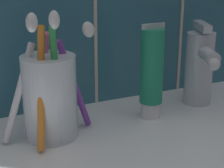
{
  "coord_description": "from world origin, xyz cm",
  "views": [
    {
      "loc": [
        -20.52,
        -38.3,
        25.37
      ],
      "look_at": [
        -1.62,
        3.02,
        9.93
      ],
      "focal_mm": 60.0,
      "sensor_mm": 36.0,
      "label": 1
    }
  ],
  "objects": [
    {
      "name": "sink_counter",
      "position": [
        0.0,
        0.0,
        1.0
      ],
      "size": [
        65.39,
        34.1,
        2.0
      ],
      "primitive_type": "cube",
      "color": "white",
      "rests_on": "ground"
    },
    {
      "name": "toothbrush_cup",
      "position": [
        -8.72,
        7.52,
        8.16
      ],
      "size": [
        15.05,
        12.15,
        17.79
      ],
      "color": "silver",
      "rests_on": "sink_counter"
    },
    {
      "name": "toothpaste_tube",
      "position": [
        6.94,
        7.55,
        9.16
      ],
      "size": [
        3.62,
        3.45,
        14.44
      ],
      "color": "white",
      "rests_on": "sink_counter"
    },
    {
      "name": "sink_faucet",
      "position": [
        16.94,
        9.05,
        8.6
      ],
      "size": [
        5.67,
        10.4,
        13.55
      ],
      "rotation": [
        0.0,
        0.0,
        -1.93
      ],
      "color": "silver",
      "rests_on": "sink_counter"
    }
  ]
}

